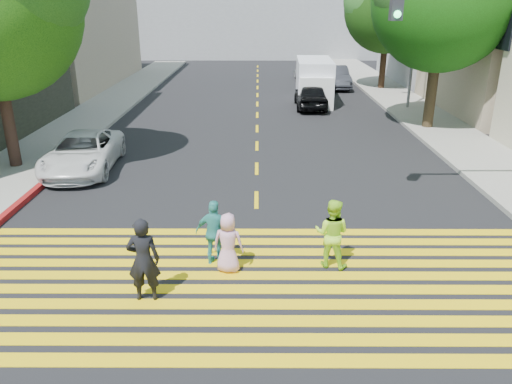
{
  "coord_description": "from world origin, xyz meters",
  "views": [
    {
      "loc": [
        0.05,
        -7.93,
        5.58
      ],
      "look_at": [
        0.0,
        3.0,
        1.4
      ],
      "focal_mm": 35.0,
      "sensor_mm": 36.0,
      "label": 1
    }
  ],
  "objects_px": {
    "dark_car_near": "(311,95)",
    "white_van": "(314,83)",
    "pedestrian_woman": "(332,233)",
    "traffic_signal": "(508,57)",
    "pedestrian_man": "(143,260)",
    "tree_right_far": "(389,4)",
    "pedestrian_child": "(228,243)",
    "white_sedan": "(83,152)",
    "silver_car": "(308,73)",
    "dark_car_parked": "(336,77)",
    "pedestrian_extra": "(215,233)"
  },
  "relations": [
    {
      "from": "dark_car_near",
      "to": "white_van",
      "type": "bearing_deg",
      "value": -100.6
    },
    {
      "from": "white_van",
      "to": "pedestrian_woman",
      "type": "bearing_deg",
      "value": -92.3
    },
    {
      "from": "traffic_signal",
      "to": "white_van",
      "type": "bearing_deg",
      "value": 100.08
    },
    {
      "from": "pedestrian_man",
      "to": "pedestrian_woman",
      "type": "relative_size",
      "value": 1.1
    },
    {
      "from": "tree_right_far",
      "to": "traffic_signal",
      "type": "bearing_deg",
      "value": -95.52
    },
    {
      "from": "tree_right_far",
      "to": "pedestrian_child",
      "type": "distance_m",
      "value": 26.36
    },
    {
      "from": "tree_right_far",
      "to": "white_sedan",
      "type": "relative_size",
      "value": 1.73
    },
    {
      "from": "silver_car",
      "to": "dark_car_near",
      "type": "bearing_deg",
      "value": 80.21
    },
    {
      "from": "pedestrian_woman",
      "to": "silver_car",
      "type": "relative_size",
      "value": 0.38
    },
    {
      "from": "white_sedan",
      "to": "tree_right_far",
      "type": "bearing_deg",
      "value": 46.57
    },
    {
      "from": "tree_right_far",
      "to": "white_sedan",
      "type": "xyz_separation_m",
      "value": [
        -14.5,
        -17.25,
        -4.81
      ]
    },
    {
      "from": "pedestrian_man",
      "to": "white_sedan",
      "type": "distance_m",
      "value": 9.07
    },
    {
      "from": "dark_car_near",
      "to": "dark_car_parked",
      "type": "distance_m",
      "value": 7.39
    },
    {
      "from": "pedestrian_man",
      "to": "pedestrian_extra",
      "type": "height_order",
      "value": "pedestrian_man"
    },
    {
      "from": "pedestrian_woman",
      "to": "pedestrian_child",
      "type": "height_order",
      "value": "pedestrian_woman"
    },
    {
      "from": "pedestrian_woman",
      "to": "white_sedan",
      "type": "distance_m",
      "value": 10.33
    },
    {
      "from": "white_sedan",
      "to": "dark_car_near",
      "type": "xyz_separation_m",
      "value": [
        9.07,
        10.99,
        0.06
      ]
    },
    {
      "from": "silver_car",
      "to": "traffic_signal",
      "type": "height_order",
      "value": "traffic_signal"
    },
    {
      "from": "silver_car",
      "to": "dark_car_parked",
      "type": "height_order",
      "value": "dark_car_parked"
    },
    {
      "from": "dark_car_near",
      "to": "dark_car_parked",
      "type": "xyz_separation_m",
      "value": [
        2.38,
        6.99,
        0.02
      ]
    },
    {
      "from": "pedestrian_man",
      "to": "white_sedan",
      "type": "height_order",
      "value": "pedestrian_man"
    },
    {
      "from": "white_sedan",
      "to": "pedestrian_child",
      "type": "bearing_deg",
      "value": -55.52
    },
    {
      "from": "pedestrian_child",
      "to": "dark_car_parked",
      "type": "distance_m",
      "value": 25.74
    },
    {
      "from": "tree_right_far",
      "to": "pedestrian_woman",
      "type": "distance_m",
      "value": 25.41
    },
    {
      "from": "pedestrian_child",
      "to": "pedestrian_extra",
      "type": "relative_size",
      "value": 0.89
    },
    {
      "from": "traffic_signal",
      "to": "pedestrian_man",
      "type": "bearing_deg",
      "value": -153.03
    },
    {
      "from": "pedestrian_man",
      "to": "pedestrian_extra",
      "type": "relative_size",
      "value": 1.15
    },
    {
      "from": "pedestrian_woman",
      "to": "silver_car",
      "type": "distance_m",
      "value": 28.28
    },
    {
      "from": "traffic_signal",
      "to": "dark_car_near",
      "type": "bearing_deg",
      "value": 102.54
    },
    {
      "from": "pedestrian_extra",
      "to": "pedestrian_woman",
      "type": "bearing_deg",
      "value": -169.71
    },
    {
      "from": "silver_car",
      "to": "pedestrian_child",
      "type": "bearing_deg",
      "value": 75.88
    },
    {
      "from": "tree_right_far",
      "to": "pedestrian_man",
      "type": "xyz_separation_m",
      "value": [
        -10.6,
        -25.43,
        -4.58
      ]
    },
    {
      "from": "pedestrian_woman",
      "to": "silver_car",
      "type": "bearing_deg",
      "value": -74.37
    },
    {
      "from": "pedestrian_man",
      "to": "pedestrian_woman",
      "type": "bearing_deg",
      "value": -163.9
    },
    {
      "from": "pedestrian_man",
      "to": "pedestrian_extra",
      "type": "distance_m",
      "value": 1.94
    },
    {
      "from": "silver_car",
      "to": "traffic_signal",
      "type": "bearing_deg",
      "value": 90.56
    },
    {
      "from": "tree_right_far",
      "to": "dark_car_near",
      "type": "bearing_deg",
      "value": -130.98
    },
    {
      "from": "pedestrian_extra",
      "to": "white_van",
      "type": "height_order",
      "value": "white_van"
    },
    {
      "from": "dark_car_near",
      "to": "white_van",
      "type": "relative_size",
      "value": 0.79
    },
    {
      "from": "traffic_signal",
      "to": "white_sedan",
      "type": "bearing_deg",
      "value": 162.86
    },
    {
      "from": "tree_right_far",
      "to": "dark_car_near",
      "type": "distance_m",
      "value": 9.55
    },
    {
      "from": "pedestrian_child",
      "to": "pedestrian_extra",
      "type": "distance_m",
      "value": 0.46
    },
    {
      "from": "pedestrian_man",
      "to": "pedestrian_extra",
      "type": "bearing_deg",
      "value": -134.64
    },
    {
      "from": "dark_car_parked",
      "to": "pedestrian_woman",
      "type": "bearing_deg",
      "value": -99.39
    },
    {
      "from": "pedestrian_extra",
      "to": "dark_car_parked",
      "type": "bearing_deg",
      "value": -92.15
    },
    {
      "from": "traffic_signal",
      "to": "pedestrian_extra",
      "type": "bearing_deg",
      "value": -158.17
    },
    {
      "from": "white_van",
      "to": "silver_car",
      "type": "bearing_deg",
      "value": 89.48
    },
    {
      "from": "pedestrian_extra",
      "to": "white_sedan",
      "type": "xyz_separation_m",
      "value": [
        -5.17,
        6.73,
        -0.11
      ]
    },
    {
      "from": "pedestrian_woman",
      "to": "pedestrian_man",
      "type": "bearing_deg",
      "value": 39.49
    },
    {
      "from": "pedestrian_man",
      "to": "pedestrian_woman",
      "type": "xyz_separation_m",
      "value": [
        3.86,
        1.37,
        -0.08
      ]
    }
  ]
}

